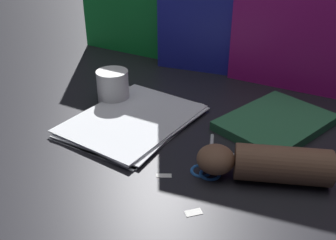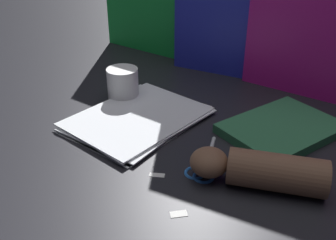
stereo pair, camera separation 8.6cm
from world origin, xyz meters
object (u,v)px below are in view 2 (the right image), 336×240
at_px(paper_stack, 137,118).
at_px(mug, 123,84).
at_px(scissors, 208,165).
at_px(hand_forearm, 260,170).
at_px(book_closed, 282,129).

distance_m(paper_stack, mug, 0.14).
xyz_separation_m(scissors, mug, (-0.36, 0.12, 0.04)).
distance_m(scissors, hand_forearm, 0.11).
bearing_deg(paper_stack, hand_forearm, -6.50).
bearing_deg(scissors, paper_stack, 168.05).
relative_size(book_closed, scissors, 1.80).
bearing_deg(paper_stack, scissors, -11.95).
bearing_deg(mug, hand_forearm, -12.91).
distance_m(paper_stack, book_closed, 0.35).
xyz_separation_m(paper_stack, book_closed, (0.31, 0.17, 0.00)).
bearing_deg(paper_stack, book_closed, 29.33).
relative_size(scissors, mug, 1.91).
xyz_separation_m(book_closed, scissors, (-0.06, -0.22, -0.01)).
relative_size(hand_forearm, mug, 2.98).
distance_m(book_closed, scissors, 0.23).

